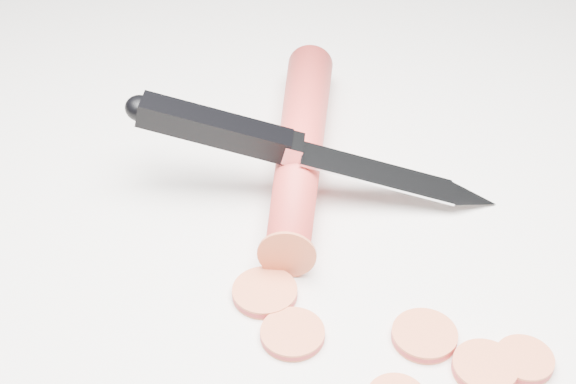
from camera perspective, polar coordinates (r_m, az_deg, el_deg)
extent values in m
plane|color=silver|center=(0.51, 4.51, -5.57)|extent=(2.40, 2.40, 0.00)
cylinder|color=red|center=(0.58, 0.89, 3.36)|extent=(0.10, 0.23, 0.03)
cylinder|color=#CD5933|center=(0.47, 0.32, -10.06)|extent=(0.04, 0.04, 0.01)
cylinder|color=#CD5933|center=(0.46, 13.82, -12.02)|extent=(0.04, 0.04, 0.01)
cylinder|color=#CD5933|center=(0.47, 9.68, -10.04)|extent=(0.04, 0.04, 0.01)
cylinder|color=#CD5933|center=(0.49, -1.66, -7.15)|extent=(0.04, 0.04, 0.01)
cylinder|color=#CD5933|center=(0.47, 16.45, -11.39)|extent=(0.03, 0.03, 0.01)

